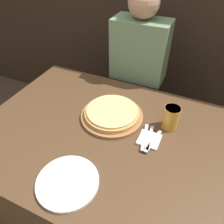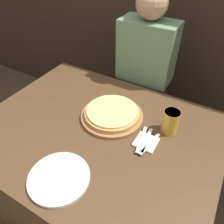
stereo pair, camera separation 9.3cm
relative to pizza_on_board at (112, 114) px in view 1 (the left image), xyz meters
name	(u,v)px [view 1 (the left image)]	position (x,y,z in m)	size (l,w,h in m)	color
ground_plane	(102,200)	(-0.02, -0.13, -0.79)	(12.00, 12.00, 0.00)	#473828
dining_table	(101,171)	(-0.02, -0.13, -0.41)	(1.30, 1.01, 0.77)	#4C331E
pizza_on_board	(112,114)	(0.00, 0.00, 0.00)	(0.36, 0.36, 0.06)	#99663D
beer_glass	(171,117)	(0.32, 0.06, 0.05)	(0.09, 0.09, 0.13)	gold
dinner_plate	(68,182)	(0.00, -0.47, -0.02)	(0.27, 0.27, 0.02)	silver
napkin_stack	(149,140)	(0.25, -0.08, -0.02)	(0.11, 0.11, 0.01)	silver
fork	(145,137)	(0.22, -0.08, -0.01)	(0.05, 0.19, 0.00)	silver
dinner_knife	(149,138)	(0.25, -0.08, -0.01)	(0.04, 0.19, 0.00)	silver
spoon	(154,140)	(0.27, -0.08, -0.01)	(0.04, 0.16, 0.00)	silver
diner_person	(137,85)	(-0.02, 0.52, -0.12)	(0.38, 0.20, 1.37)	#33333D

